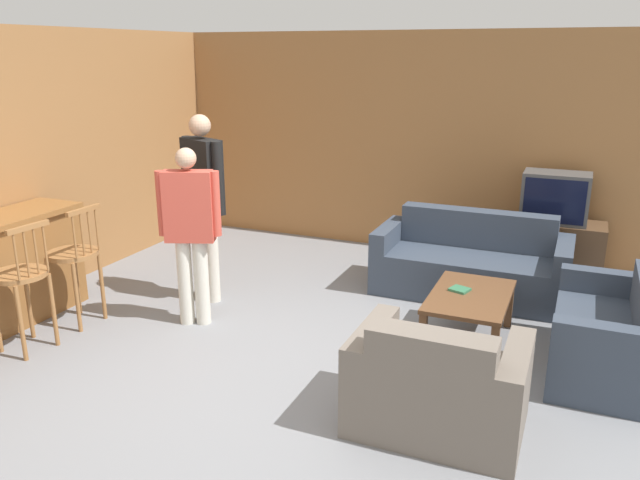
# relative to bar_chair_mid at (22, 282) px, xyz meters

# --- Properties ---
(ground_plane) EXTENTS (24.00, 24.00, 0.00)m
(ground_plane) POSITION_rel_bar_chair_mid_xyz_m (2.23, 0.38, -0.59)
(ground_plane) COLOR gray
(wall_back) EXTENTS (9.40, 0.08, 2.60)m
(wall_back) POSITION_rel_bar_chair_mid_xyz_m (2.23, 3.94, 0.71)
(wall_back) COLOR #9E6B3D
(wall_back) RESTS_ON ground_plane
(wall_left) EXTENTS (0.08, 8.56, 2.60)m
(wall_left) POSITION_rel_bar_chair_mid_xyz_m (-0.91, 1.66, 0.71)
(wall_left) COLOR #9E6B3D
(wall_left) RESTS_ON ground_plane
(bar_chair_mid) EXTENTS (0.48, 0.48, 1.09)m
(bar_chair_mid) POSITION_rel_bar_chair_mid_xyz_m (0.00, 0.00, 0.00)
(bar_chair_mid) COLOR #996638
(bar_chair_mid) RESTS_ON ground_plane
(bar_chair_far) EXTENTS (0.45, 0.45, 1.09)m
(bar_chair_far) POSITION_rel_bar_chair_mid_xyz_m (0.00, 0.58, 0.00)
(bar_chair_far) COLOR #996638
(bar_chair_far) RESTS_ON ground_plane
(couch_far) EXTENTS (1.88, 0.83, 0.81)m
(couch_far) POSITION_rel_bar_chair_mid_xyz_m (3.12, 2.69, -0.29)
(couch_far) COLOR #384251
(couch_far) RESTS_ON ground_plane
(armchair_near) EXTENTS (1.09, 0.79, 0.79)m
(armchair_near) POSITION_rel_bar_chair_mid_xyz_m (3.34, 0.19, -0.29)
(armchair_near) COLOR #70665B
(armchair_near) RESTS_ON ground_plane
(loveseat_right) EXTENTS (0.76, 1.33, 0.78)m
(loveseat_right) POSITION_rel_bar_chair_mid_xyz_m (4.39, 1.46, -0.30)
(loveseat_right) COLOR #384251
(loveseat_right) RESTS_ON ground_plane
(coffee_table) EXTENTS (0.63, 1.00, 0.43)m
(coffee_table) POSITION_rel_bar_chair_mid_xyz_m (3.30, 1.55, -0.22)
(coffee_table) COLOR brown
(coffee_table) RESTS_ON ground_plane
(tv_unit) EXTENTS (1.10, 0.48, 0.61)m
(tv_unit) POSITION_rel_bar_chair_mid_xyz_m (3.81, 3.56, -0.28)
(tv_unit) COLOR #513823
(tv_unit) RESTS_ON ground_plane
(tv) EXTENTS (0.68, 0.41, 0.53)m
(tv) POSITION_rel_bar_chair_mid_xyz_m (3.81, 3.55, 0.29)
(tv) COLOR #4C4C4C
(tv) RESTS_ON tv_unit
(book_on_table) EXTENTS (0.19, 0.18, 0.02)m
(book_on_table) POSITION_rel_bar_chair_mid_xyz_m (3.20, 1.60, -0.15)
(book_on_table) COLOR #33704C
(book_on_table) RESTS_ON coffee_table
(person_by_window) EXTENTS (0.55, 0.35, 1.81)m
(person_by_window) POSITION_rel_bar_chair_mid_xyz_m (0.75, 1.52, 0.44)
(person_by_window) COLOR silver
(person_by_window) RESTS_ON ground_plane
(person_by_counter) EXTENTS (0.52, 0.31, 1.59)m
(person_by_counter) POSITION_rel_bar_chair_mid_xyz_m (0.96, 0.98, 0.31)
(person_by_counter) COLOR silver
(person_by_counter) RESTS_ON ground_plane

